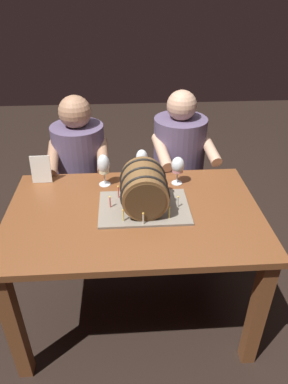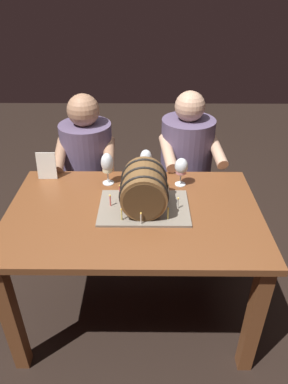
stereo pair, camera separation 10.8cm
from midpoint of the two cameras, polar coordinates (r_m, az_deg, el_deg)
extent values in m
plane|color=black|center=(2.28, -2.80, -18.72)|extent=(8.00, 8.00, 0.00)
cube|color=brown|center=(1.77, -3.42, -3.68)|extent=(1.29, 0.82, 0.03)
cube|color=brown|center=(1.88, -22.07, -19.84)|extent=(0.07, 0.07, 0.71)
cube|color=brown|center=(1.87, 16.34, -18.59)|extent=(0.07, 0.07, 0.71)
cube|color=brown|center=(2.36, -17.67, -6.42)|extent=(0.07, 0.07, 0.71)
cube|color=brown|center=(2.35, 11.18, -5.44)|extent=(0.07, 0.07, 0.71)
cube|color=gray|center=(1.78, -1.74, -2.59)|extent=(0.46, 0.32, 0.01)
cylinder|color=brown|center=(1.71, -1.80, 0.62)|extent=(0.22, 0.25, 0.22)
cylinder|color=#46301B|center=(1.61, -1.62, -1.77)|extent=(0.20, 0.00, 0.20)
cylinder|color=#46301B|center=(1.82, -1.96, 2.72)|extent=(0.20, 0.00, 0.20)
torus|color=black|center=(1.64, -1.69, -0.95)|extent=(0.24, 0.01, 0.24)
torus|color=black|center=(1.71, -1.80, 0.62)|extent=(0.24, 0.01, 0.24)
torus|color=black|center=(1.79, -1.91, 2.05)|extent=(0.24, 0.01, 0.24)
cylinder|color=silver|center=(1.76, 3.80, -1.75)|extent=(0.01, 0.01, 0.05)
sphere|color=#F9C64C|center=(1.74, 3.84, -0.85)|extent=(0.01, 0.01, 0.01)
cylinder|color=silver|center=(1.85, 2.03, 0.24)|extent=(0.01, 0.01, 0.06)
sphere|color=#F9C64C|center=(1.83, 2.05, 1.26)|extent=(0.01, 0.01, 0.01)
cylinder|color=#EAD666|center=(1.88, -2.26, 0.78)|extent=(0.01, 0.01, 0.06)
sphere|color=#F9C64C|center=(1.86, -2.28, 1.72)|extent=(0.01, 0.01, 0.01)
cylinder|color=#D64C47|center=(1.84, -5.88, -0.12)|extent=(0.01, 0.01, 0.06)
sphere|color=#F9C64C|center=(1.82, -5.94, 0.86)|extent=(0.01, 0.01, 0.01)
cylinder|color=#D64C47|center=(1.77, -7.30, -1.76)|extent=(0.01, 0.01, 0.06)
sphere|color=#F9C64C|center=(1.75, -7.37, -0.85)|extent=(0.01, 0.01, 0.01)
cylinder|color=#EAD666|center=(1.67, -5.24, -3.97)|extent=(0.01, 0.01, 0.06)
sphere|color=#F9C64C|center=(1.65, -5.30, -3.02)|extent=(0.01, 0.01, 0.01)
cylinder|color=silver|center=(1.64, -2.01, -4.50)|extent=(0.01, 0.01, 0.05)
sphere|color=#F9C64C|center=(1.62, -2.03, -3.56)|extent=(0.01, 0.01, 0.01)
cylinder|color=#EAD666|center=(1.68, 2.34, -3.52)|extent=(0.01, 0.01, 0.06)
sphere|color=#F9C64C|center=(1.66, 2.37, -2.55)|extent=(0.01, 0.01, 0.01)
cylinder|color=white|center=(2.05, -1.86, 2.38)|extent=(0.07, 0.07, 0.00)
cylinder|color=white|center=(2.03, -1.88, 3.46)|extent=(0.01, 0.01, 0.08)
ellipsoid|color=white|center=(1.99, -1.93, 5.68)|extent=(0.07, 0.07, 0.09)
cylinder|color=white|center=(2.00, 3.84, 1.47)|extent=(0.06, 0.06, 0.00)
cylinder|color=white|center=(1.98, 3.88, 2.36)|extent=(0.01, 0.01, 0.07)
ellipsoid|color=white|center=(1.94, 3.96, 4.41)|extent=(0.07, 0.07, 0.09)
cylinder|color=pink|center=(1.95, 3.93, 3.70)|extent=(0.06, 0.06, 0.03)
cylinder|color=white|center=(2.00, -7.94, 1.24)|extent=(0.06, 0.06, 0.00)
cylinder|color=white|center=(1.98, -8.02, 2.17)|extent=(0.01, 0.01, 0.07)
ellipsoid|color=white|center=(1.94, -8.23, 4.51)|extent=(0.07, 0.07, 0.11)
cylinder|color=beige|center=(1.95, -8.15, 3.61)|extent=(0.06, 0.06, 0.04)
cube|color=silver|center=(2.07, -17.93, 3.51)|extent=(0.11, 0.03, 0.16)
cube|color=#372D40|center=(2.64, -10.54, -4.19)|extent=(0.34, 0.32, 0.45)
cylinder|color=#5B4C6B|center=(2.39, -11.66, 4.96)|extent=(0.36, 0.36, 0.50)
sphere|color=#A87A5B|center=(2.26, -12.61, 12.63)|extent=(0.20, 0.20, 0.20)
cylinder|color=#A87A5B|center=(2.22, -8.19, 5.91)|extent=(0.09, 0.31, 0.14)
cylinder|color=#A87A5B|center=(2.25, -16.00, 5.34)|extent=(0.09, 0.31, 0.14)
cube|color=#372D40|center=(2.64, 3.98, -3.69)|extent=(0.34, 0.32, 0.45)
cylinder|color=#5B4C6B|center=(2.38, 4.41, 5.88)|extent=(0.39, 0.39, 0.53)
sphere|color=tan|center=(2.25, 4.79, 13.90)|extent=(0.19, 0.19, 0.19)
cylinder|color=tan|center=(2.27, 9.24, 7.17)|extent=(0.11, 0.31, 0.14)
cylinder|color=tan|center=(2.18, 1.53, 6.57)|extent=(0.11, 0.31, 0.14)
camera|label=1|loc=(0.05, -91.79, -1.13)|focal=32.66mm
camera|label=2|loc=(0.05, 88.21, 1.13)|focal=32.66mm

